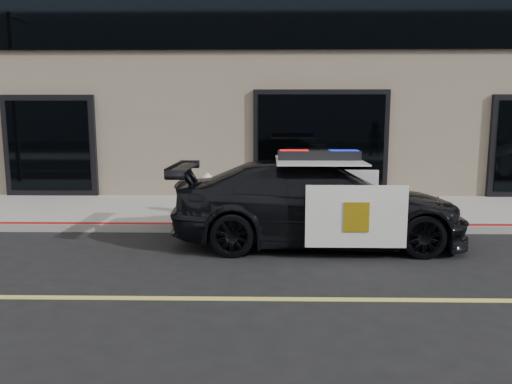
{
  "coord_description": "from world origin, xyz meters",
  "views": [
    {
      "loc": [
        -2.41,
        -5.89,
        2.28
      ],
      "look_at": [
        -2.57,
        2.2,
        1.0
      ],
      "focal_mm": 35.0,
      "sensor_mm": 36.0,
      "label": 1
    }
  ],
  "objects": [
    {
      "name": "sidewalk_n",
      "position": [
        0.0,
        5.25,
        0.07
      ],
      "size": [
        60.0,
        3.5,
        0.15
      ],
      "primitive_type": "cube",
      "color": "gray",
      "rests_on": "ground"
    },
    {
      "name": "ground",
      "position": [
        0.0,
        0.0,
        0.0
      ],
      "size": [
        120.0,
        120.0,
        0.0
      ],
      "primitive_type": "plane",
      "color": "black",
      "rests_on": "ground"
    },
    {
      "name": "police_car",
      "position": [
        -1.49,
        2.7,
        0.74
      ],
      "size": [
        2.34,
        5.08,
        1.66
      ],
      "color": "black",
      "rests_on": "ground"
    },
    {
      "name": "fire_hydrant",
      "position": [
        -3.64,
        4.5,
        0.57
      ],
      "size": [
        0.4,
        0.56,
        0.89
      ],
      "color": "white",
      "rests_on": "sidewalk_n"
    }
  ]
}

